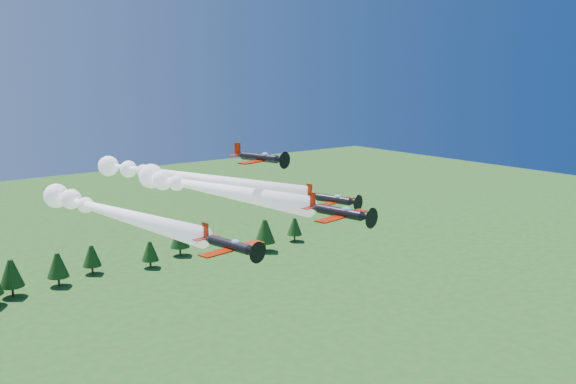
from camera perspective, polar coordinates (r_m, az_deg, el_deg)
plane_lead at (r=89.37m, az=-7.33°, el=0.41°), size 12.48×42.03×3.70m
plane_left at (r=91.46m, az=-15.63°, el=-1.65°), size 12.20×45.25×3.70m
plane_right at (r=106.22m, az=-9.57°, el=1.41°), size 17.31×53.87×3.70m
plane_slot at (r=84.15m, az=-2.51°, el=3.08°), size 8.04×8.87×2.81m
treeline at (r=185.68m, az=-23.82°, el=-6.59°), size 173.44×19.74×11.44m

